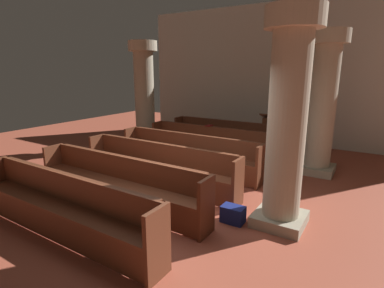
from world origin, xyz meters
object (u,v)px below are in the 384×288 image
(pew_row_4, at_px, (118,181))
(pillar_far_side, at_px, (144,93))
(pillar_aisle_side, at_px, (322,102))
(hymn_book, at_px, (209,126))
(pew_row_0, at_px, (229,135))
(pew_row_3, at_px, (158,165))
(pew_row_2, at_px, (188,152))
(pillar_aisle_rear, at_px, (287,119))
(pew_row_1, at_px, (211,143))
(lectern, at_px, (267,133))
(pew_row_5, at_px, (61,205))
(kneeler_box_navy, at_px, (233,214))

(pew_row_4, xyz_separation_m, pillar_far_side, (-2.57, 3.74, 1.21))
(pillar_aisle_side, height_order, pillar_far_side, same)
(pillar_aisle_side, xyz_separation_m, hymn_book, (-2.78, -0.30, -0.78))
(pew_row_0, xyz_separation_m, pew_row_3, (0.00, -3.40, 0.00))
(pew_row_2, height_order, hymn_book, hymn_book)
(hymn_book, bearing_deg, pew_row_2, -83.02)
(pillar_aisle_rear, bearing_deg, pew_row_4, -160.73)
(pew_row_1, xyz_separation_m, pillar_aisle_side, (2.62, 0.49, 1.21))
(lectern, bearing_deg, pillar_aisle_side, -44.29)
(pillar_aisle_rear, bearing_deg, hymn_book, 136.12)
(pew_row_2, bearing_deg, pew_row_5, -90.00)
(pew_row_2, relative_size, pillar_aisle_side, 1.12)
(pew_row_0, xyz_separation_m, hymn_book, (-0.16, -0.94, 0.43))
(pew_row_1, relative_size, pew_row_3, 1.00)
(pew_row_2, bearing_deg, pillar_aisle_side, 31.77)
(pew_row_2, relative_size, pillar_far_side, 1.12)
(pew_row_4, xyz_separation_m, pillar_aisle_rear, (2.62, 0.92, 1.21))
(pew_row_1, height_order, lectern, lectern)
(pew_row_1, relative_size, lectern, 3.38)
(pew_row_0, bearing_deg, pew_row_4, -90.00)
(pew_row_1, relative_size, kneeler_box_navy, 9.92)
(hymn_book, bearing_deg, pew_row_1, -49.66)
(pillar_far_side, distance_m, kneeler_box_navy, 5.74)
(pillar_far_side, bearing_deg, pew_row_3, -45.37)
(pew_row_2, bearing_deg, hymn_book, 96.98)
(pew_row_1, height_order, pew_row_5, same)
(pillar_aisle_side, relative_size, pillar_far_side, 1.00)
(pillar_aisle_side, distance_m, kneeler_box_navy, 3.72)
(pew_row_4, bearing_deg, pew_row_0, 90.00)
(pew_row_2, relative_size, pew_row_3, 1.00)
(pew_row_2, distance_m, lectern, 3.48)
(pew_row_0, distance_m, pew_row_3, 3.40)
(hymn_book, height_order, kneeler_box_navy, hymn_book)
(pew_row_1, distance_m, pillar_far_side, 2.86)
(pew_row_4, height_order, lectern, lectern)
(pew_row_3, height_order, pew_row_4, same)
(pew_row_1, distance_m, pew_row_2, 1.13)
(pillar_far_side, height_order, pillar_aisle_rear, same)
(pew_row_0, distance_m, pillar_aisle_side, 2.95)
(lectern, bearing_deg, hymn_book, -115.52)
(pew_row_1, relative_size, hymn_book, 17.65)
(pew_row_0, relative_size, pillar_aisle_rear, 1.12)
(pew_row_0, distance_m, kneeler_box_navy, 4.43)
(pew_row_1, distance_m, hymn_book, 0.50)
(pew_row_1, height_order, pillar_aisle_side, pillar_aisle_side)
(pew_row_0, relative_size, pew_row_3, 1.00)
(lectern, bearing_deg, pew_row_2, -103.62)
(pillar_aisle_side, bearing_deg, pew_row_1, -169.43)
(pew_row_0, distance_m, hymn_book, 1.05)
(pew_row_1, height_order, pillar_aisle_rear, pillar_aisle_rear)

